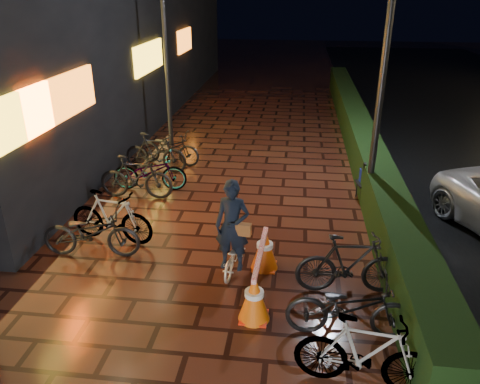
# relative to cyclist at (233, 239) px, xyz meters

# --- Properties ---
(ground) EXTENTS (80.00, 80.00, 0.00)m
(ground) POSITION_rel_cyclist_xyz_m (-0.37, -1.03, -0.66)
(ground) COLOR #381911
(ground) RESTS_ON ground
(hedge) EXTENTS (0.70, 20.00, 1.00)m
(hedge) POSITION_rel_cyclist_xyz_m (2.93, 6.97, -0.16)
(hedge) COLOR black
(hedge) RESTS_ON ground
(lamp_post_hedge) EXTENTS (0.52, 0.16, 5.41)m
(lamp_post_hedge) POSITION_rel_cyclist_xyz_m (2.67, 2.67, 2.32)
(lamp_post_hedge) COLOR black
(lamp_post_hedge) RESTS_ON ground
(lamp_post_sf) EXTENTS (0.47, 0.14, 4.97)m
(lamp_post_sf) POSITION_rel_cyclist_xyz_m (-2.94, 6.89, 2.08)
(lamp_post_sf) COLOR black
(lamp_post_sf) RESTS_ON ground
(cyclist) EXTENTS (0.66, 1.28, 1.77)m
(cyclist) POSITION_rel_cyclist_xyz_m (0.00, 0.00, 0.00)
(cyclist) COLOR silver
(cyclist) RESTS_ON ground
(traffic_barrier) EXTENTS (0.54, 1.94, 0.78)m
(traffic_barrier) POSITION_rel_cyclist_xyz_m (0.52, -0.53, -0.27)
(traffic_barrier) COLOR #E65C0C
(traffic_barrier) RESTS_ON ground
(cart_assembly) EXTENTS (0.63, 0.66, 1.07)m
(cart_assembly) POSITION_rel_cyclist_xyz_m (2.77, 3.42, -0.11)
(cart_assembly) COLOR black
(cart_assembly) RESTS_ON ground
(parked_bikes_storefront) EXTENTS (2.10, 5.88, 1.07)m
(parked_bikes_storefront) POSITION_rel_cyclist_xyz_m (-2.65, 2.88, -0.15)
(parked_bikes_storefront) COLOR black
(parked_bikes_storefront) RESTS_ON ground
(parked_bikes_hedge) EXTENTS (1.95, 2.74, 1.07)m
(parked_bikes_hedge) POSITION_rel_cyclist_xyz_m (1.96, -1.42, -0.14)
(parked_bikes_hedge) COLOR black
(parked_bikes_hedge) RESTS_ON ground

